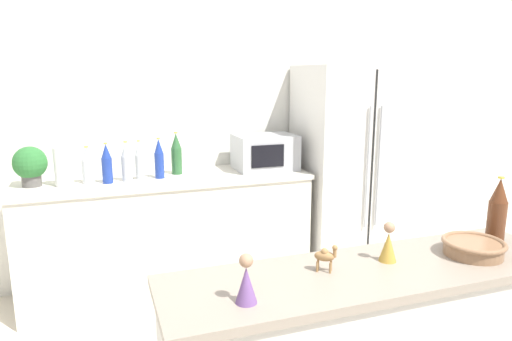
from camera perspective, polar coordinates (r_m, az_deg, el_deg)
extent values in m
cube|color=silver|center=(3.81, -7.89, 5.85)|extent=(8.00, 0.06, 2.55)
cube|color=silver|center=(3.64, -10.77, -8.07)|extent=(2.13, 0.60, 0.88)
cube|color=silver|center=(3.51, -11.06, -1.03)|extent=(2.16, 0.63, 0.03)
cube|color=silver|center=(3.98, 11.60, 0.09)|extent=(0.85, 0.66, 1.74)
cube|color=black|center=(3.70, 14.24, -0.93)|extent=(0.01, 0.01, 1.67)
cylinder|color=#B2B5BA|center=(3.64, 13.79, 0.30)|extent=(0.02, 0.02, 0.96)
cylinder|color=#B2B5BA|center=(3.70, 15.10, 0.40)|extent=(0.02, 0.02, 0.96)
cube|color=gray|center=(1.89, 14.40, -12.27)|extent=(1.68, 0.46, 0.03)
cylinder|color=#595451|center=(3.50, -26.22, -1.13)|extent=(0.13, 0.13, 0.08)
sphere|color=#2D7033|center=(3.48, -26.41, 0.87)|extent=(0.22, 0.22, 0.22)
cylinder|color=white|center=(3.39, -22.99, 0.44)|extent=(0.11, 0.11, 0.27)
cube|color=#B2B5BA|center=(3.69, 1.11, 2.32)|extent=(0.48, 0.36, 0.28)
cube|color=black|center=(3.50, 1.50, 1.80)|extent=(0.26, 0.01, 0.17)
cylinder|color=#2D6033|center=(3.57, -9.88, 1.19)|extent=(0.08, 0.08, 0.20)
cone|color=#2D6033|center=(3.54, -9.98, 3.70)|extent=(0.08, 0.08, 0.11)
cylinder|color=gold|center=(3.54, -10.01, 4.68)|extent=(0.03, 0.03, 0.01)
cylinder|color=#B2B7BC|center=(3.42, -15.84, 0.22)|extent=(0.08, 0.08, 0.18)
cone|color=#B2B7BC|center=(3.39, -15.97, 2.55)|extent=(0.07, 0.07, 0.10)
cylinder|color=gold|center=(3.38, -16.03, 3.47)|extent=(0.03, 0.03, 0.01)
cylinder|color=navy|center=(3.45, -11.98, 0.60)|extent=(0.07, 0.07, 0.19)
cone|color=navy|center=(3.43, -12.09, 3.01)|extent=(0.07, 0.07, 0.11)
cylinder|color=gold|center=(3.42, -12.13, 3.95)|extent=(0.02, 0.02, 0.01)
cylinder|color=#B2B7BC|center=(3.43, -20.25, -0.16)|extent=(0.08, 0.08, 0.16)
cone|color=#B2B7BC|center=(3.41, -20.41, 1.96)|extent=(0.08, 0.08, 0.09)
cylinder|color=gold|center=(3.40, -20.47, 2.79)|extent=(0.03, 0.03, 0.01)
cylinder|color=#B2B7BC|center=(3.45, -14.33, 0.40)|extent=(0.06, 0.06, 0.18)
cone|color=#B2B7BC|center=(3.42, -14.46, 2.71)|extent=(0.06, 0.06, 0.10)
cylinder|color=gold|center=(3.41, -14.50, 3.61)|extent=(0.02, 0.02, 0.01)
cylinder|color=navy|center=(3.39, -18.10, -0.01)|extent=(0.07, 0.07, 0.18)
cone|color=navy|center=(3.36, -18.25, 2.33)|extent=(0.07, 0.07, 0.10)
cylinder|color=gold|center=(3.36, -18.31, 3.25)|extent=(0.03, 0.03, 0.01)
cylinder|color=#562D19|center=(2.32, 27.82, -5.71)|extent=(0.08, 0.08, 0.19)
cone|color=#562D19|center=(2.28, 28.18, -2.17)|extent=(0.08, 0.08, 0.11)
cylinder|color=gold|center=(2.27, 28.33, -0.77)|extent=(0.03, 0.03, 0.01)
cylinder|color=#8C6647|center=(2.14, 25.51, -8.81)|extent=(0.24, 0.24, 0.06)
torus|color=#8C6647|center=(2.13, 25.58, -8.11)|extent=(0.26, 0.26, 0.02)
ellipsoid|color=olive|center=(1.79, 8.54, -10.54)|extent=(0.09, 0.08, 0.04)
sphere|color=olive|center=(1.79, 8.56, -10.01)|extent=(0.03, 0.03, 0.03)
cylinder|color=olive|center=(1.78, 9.82, -10.06)|extent=(0.01, 0.01, 0.04)
sphere|color=olive|center=(1.78, 9.84, -9.48)|extent=(0.02, 0.02, 0.02)
cylinder|color=olive|center=(1.82, 9.34, -11.64)|extent=(0.01, 0.01, 0.04)
cylinder|color=olive|center=(1.80, 9.26, -11.94)|extent=(0.01, 0.01, 0.04)
cylinder|color=olive|center=(1.82, 7.76, -11.53)|extent=(0.01, 0.01, 0.04)
cylinder|color=olive|center=(1.80, 7.66, -11.82)|extent=(0.01, 0.01, 0.04)
cone|color=#6B4784|center=(1.55, -1.23, -14.12)|extent=(0.07, 0.07, 0.13)
sphere|color=#A37A5B|center=(1.52, -1.24, -11.18)|extent=(0.05, 0.05, 0.05)
cone|color=#B28933|center=(1.94, 16.18, -9.16)|extent=(0.07, 0.07, 0.12)
sphere|color=#A37A5B|center=(1.91, 16.33, -6.84)|extent=(0.05, 0.05, 0.05)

